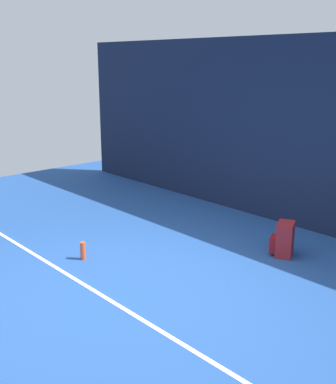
{
  "coord_description": "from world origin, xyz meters",
  "views": [
    {
      "loc": [
        3.81,
        -3.07,
        2.42
      ],
      "look_at": [
        0.0,
        0.4,
        1.0
      ],
      "focal_mm": 44.98,
      "sensor_mm": 36.0,
      "label": 1
    }
  ],
  "objects": [
    {
      "name": "ground_plane",
      "position": [
        0.0,
        0.0,
        0.0
      ],
      "size": [
        12.0,
        12.0,
        0.0
      ],
      "primitive_type": "plane",
      "color": "#234C93"
    },
    {
      "name": "back_fence",
      "position": [
        0.0,
        3.0,
        1.39
      ],
      "size": [
        10.0,
        0.1,
        2.77
      ],
      "primitive_type": "cube",
      "color": "#141E38",
      "rests_on": "ground"
    },
    {
      "name": "court_line",
      "position": [
        0.0,
        -0.47,
        0.0
      ],
      "size": [
        9.0,
        0.05,
        0.0
      ],
      "primitive_type": "cube",
      "color": "white",
      "rests_on": "ground"
    },
    {
      "name": "backpack",
      "position": [
        0.56,
        1.88,
        0.21
      ],
      "size": [
        0.37,
        0.36,
        0.44
      ],
      "rotation": [
        0.0,
        0.0,
        5.17
      ],
      "color": "maroon",
      "rests_on": "ground"
    },
    {
      "name": "water_bottle",
      "position": [
        -1.05,
        -0.09,
        0.11
      ],
      "size": [
        0.07,
        0.07,
        0.23
      ],
      "primitive_type": "cylinder",
      "color": "#D84C26",
      "rests_on": "ground"
    }
  ]
}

